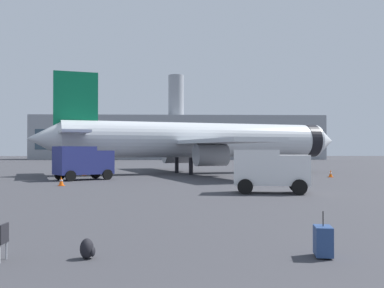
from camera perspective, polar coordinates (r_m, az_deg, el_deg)
name	(u,v)px	position (r m, az deg, el deg)	size (l,w,h in m)	color
airplane_at_gate	(199,140)	(51.21, 0.82, 0.45)	(34.98, 31.94, 10.50)	silver
service_truck	(83,161)	(41.06, -13.27, -2.09)	(5.18, 4.59, 2.90)	navy
cargo_van	(270,169)	(28.11, 9.61, -3.04)	(4.68, 2.97, 2.60)	white
safety_cone_near	(84,172)	(48.36, -13.12, -3.34)	(0.44, 0.44, 0.78)	#F2590C
safety_cone_mid	(61,181)	(34.67, -15.79, -4.42)	(0.44, 0.44, 0.69)	#F2590C
safety_cone_far	(331,174)	(45.91, 16.68, -3.52)	(0.44, 0.44, 0.69)	#F2590C
rolling_suitcase	(323,241)	(11.78, 15.83, -11.39)	(0.50, 0.70, 1.10)	navy
traveller_backpack	(87,249)	(11.49, -12.74, -12.48)	(0.36, 0.40, 0.48)	black
terminal_building	(178,137)	(133.18, -1.68, 0.82)	(80.96, 16.10, 24.17)	gray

